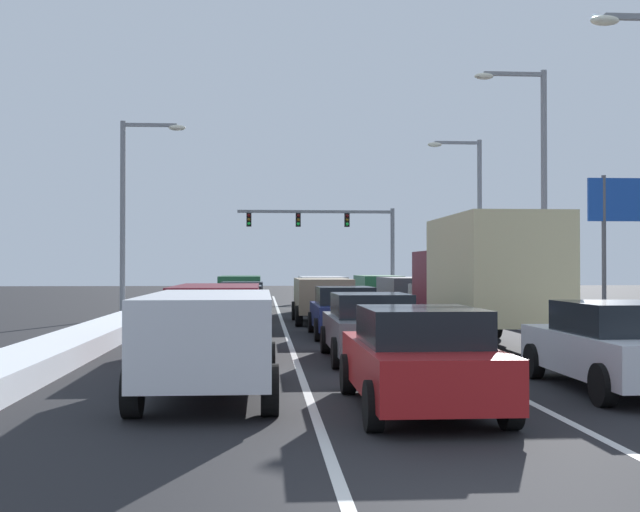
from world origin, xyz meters
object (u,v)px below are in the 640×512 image
sedan_black_right_lane_third (436,306)px  street_lamp_left_mid (132,200)px  box_truck_right_lane_second (484,275)px  suv_maroon_left_lane_second (217,313)px  suv_green_right_lane_fifth (378,288)px  suv_green_left_lane_fifth (240,289)px  traffic_light_gantry (338,229)px  sedan_charcoal_left_lane_fourth (242,300)px  sedan_red_center_lane_nearest (419,358)px  sedan_black_left_lane_third (236,309)px  suv_charcoal_right_lane_fourth (408,293)px  suv_tan_center_lane_fourth (322,296)px  street_lamp_right_mid (535,175)px  roadside_sign_right (630,215)px  sedan_white_right_lane_nearest (616,346)px  sedan_navy_center_lane_third (344,311)px  sedan_gray_center_lane_second (370,326)px  suv_silver_center_lane_fifth (322,291)px  suv_white_left_lane_nearest (210,334)px  street_lamp_right_far (472,208)px

sedan_black_right_lane_third → street_lamp_left_mid: 13.44m
box_truck_right_lane_second → suv_maroon_left_lane_second: box_truck_right_lane_second is taller
suv_green_right_lane_fifth → suv_maroon_left_lane_second: bearing=-107.8°
box_truck_right_lane_second → sedan_black_right_lane_third: 7.29m
suv_green_left_lane_fifth → traffic_light_gantry: 17.90m
box_truck_right_lane_second → sedan_charcoal_left_lane_fourth: size_ratio=1.60×
sedan_red_center_lane_nearest → sedan_black_left_lane_third: (-3.16, 14.31, 0.00)m
suv_charcoal_right_lane_fourth → sedan_black_right_lane_third: bearing=-90.4°
suv_tan_center_lane_fourth → street_lamp_right_mid: 8.96m
box_truck_right_lane_second → roadside_sign_right: size_ratio=1.31×
sedan_white_right_lane_nearest → traffic_light_gantry: size_ratio=0.41×
sedan_black_left_lane_third → traffic_light_gantry: (6.08, 29.82, 3.97)m
sedan_black_left_lane_third → roadside_sign_right: (14.45, 2.95, 3.25)m
sedan_navy_center_lane_third → sedan_charcoal_left_lane_fourth: (-3.28, 8.32, 0.00)m
suv_charcoal_right_lane_fourth → roadside_sign_right: size_ratio=0.89×
suv_charcoal_right_lane_fourth → sedan_gray_center_lane_second: 15.79m
suv_charcoal_right_lane_fourth → suv_silver_center_lane_fifth: (-3.38, 3.10, 0.00)m
sedan_charcoal_left_lane_fourth → roadside_sign_right: 15.21m
sedan_red_center_lane_nearest → suv_tan_center_lane_fourth: suv_tan_center_lane_fourth is taller
suv_charcoal_right_lane_fourth → traffic_light_gantry: (-0.84, 22.41, 3.72)m
sedan_black_right_lane_third → suv_silver_center_lane_fifth: 9.50m
suv_white_left_lane_nearest → street_lamp_right_far: bearing=66.6°
box_truck_right_lane_second → suv_silver_center_lane_fifth: bearing=100.6°
sedan_black_right_lane_third → traffic_light_gantry: size_ratio=0.41×
suv_green_left_lane_fifth → sedan_red_center_lane_nearest: bearing=-83.0°
box_truck_right_lane_second → street_lamp_right_far: size_ratio=0.87×
sedan_black_right_lane_third → sedan_gray_center_lane_second: bearing=-110.6°
sedan_red_center_lane_nearest → traffic_light_gantry: traffic_light_gantry is taller
box_truck_right_lane_second → sedan_charcoal_left_lane_fourth: 13.85m
sedan_black_right_lane_third → suv_white_left_lane_nearest: suv_white_left_lane_nearest is taller
suv_maroon_left_lane_second → street_lamp_right_mid: bearing=40.3°
sedan_white_right_lane_nearest → sedan_charcoal_left_lane_fourth: (-6.82, 19.33, 0.00)m
sedan_red_center_lane_nearest → street_lamp_right_mid: bearing=65.8°
sedan_black_right_lane_third → sedan_charcoal_left_lane_fourth: same height
suv_green_right_lane_fifth → suv_silver_center_lane_fifth: (-3.16, -4.16, 0.00)m
sedan_black_left_lane_third → street_lamp_right_far: 17.07m
sedan_black_left_lane_third → roadside_sign_right: bearing=11.5°
sedan_black_right_lane_third → sedan_navy_center_lane_third: size_ratio=1.00×
sedan_white_right_lane_nearest → suv_charcoal_right_lane_fourth: bearing=89.8°
suv_green_right_lane_fifth → suv_tan_center_lane_fourth: 11.05m
sedan_gray_center_lane_second → street_lamp_right_mid: (7.39, 10.37, 4.68)m
suv_green_right_lane_fifth → sedan_black_right_lane_third: bearing=-89.2°
suv_green_right_lane_fifth → sedan_navy_center_lane_third: size_ratio=1.09×
suv_green_right_lane_fifth → suv_green_left_lane_fifth: bearing=-170.3°
box_truck_right_lane_second → suv_green_left_lane_fifth: box_truck_right_lane_second is taller
suv_green_right_lane_fifth → roadside_sign_right: bearing=-56.5°
sedan_black_right_lane_third → suv_green_right_lane_fifth: 13.06m
suv_maroon_left_lane_second → sedan_charcoal_left_lane_fourth: suv_maroon_left_lane_second is taller
suv_charcoal_right_lane_fourth → suv_maroon_left_lane_second: (-7.13, -14.24, 0.00)m
suv_white_left_lane_nearest → sedan_charcoal_left_lane_fourth: suv_white_left_lane_nearest is taller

